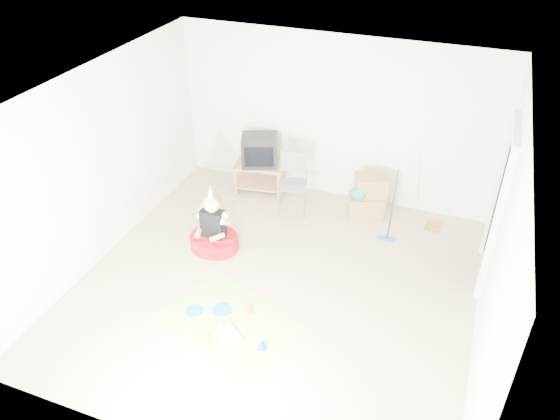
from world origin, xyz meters
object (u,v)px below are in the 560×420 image
(folding_chair, at_px, (293,184))
(seated_woman, at_px, (214,235))
(tv_stand, at_px, (260,174))
(crt_tv, at_px, (259,150))
(birthday_cake, at_px, (229,336))
(cardboard_boxes, at_px, (368,196))

(folding_chair, height_order, seated_woman, seated_woman)
(tv_stand, relative_size, folding_chair, 0.89)
(tv_stand, bearing_deg, crt_tv, 180.00)
(folding_chair, distance_m, birthday_cake, 2.87)
(birthday_cake, bearing_deg, tv_stand, 106.31)
(birthday_cake, bearing_deg, folding_chair, 94.66)
(seated_woman, height_order, birthday_cake, seated_woman)
(folding_chair, xyz_separation_m, cardboard_boxes, (1.11, 0.30, -0.15))
(cardboard_boxes, relative_size, seated_woman, 0.65)
(cardboard_boxes, bearing_deg, folding_chair, -164.75)
(seated_woman, bearing_deg, birthday_cake, -58.33)
(cardboard_boxes, xyz_separation_m, seated_woman, (-1.81, -1.61, -0.09))
(tv_stand, height_order, cardboard_boxes, cardboard_boxes)
(seated_woman, bearing_deg, crt_tv, 90.32)
(crt_tv, relative_size, birthday_cake, 1.62)
(tv_stand, height_order, birthday_cake, tv_stand)
(birthday_cake, bearing_deg, cardboard_boxes, 74.30)
(tv_stand, relative_size, seated_woman, 0.83)
(cardboard_boxes, distance_m, birthday_cake, 3.26)
(folding_chair, bearing_deg, tv_stand, 150.62)
(crt_tv, relative_size, folding_chair, 0.58)
(folding_chair, height_order, cardboard_boxes, folding_chair)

